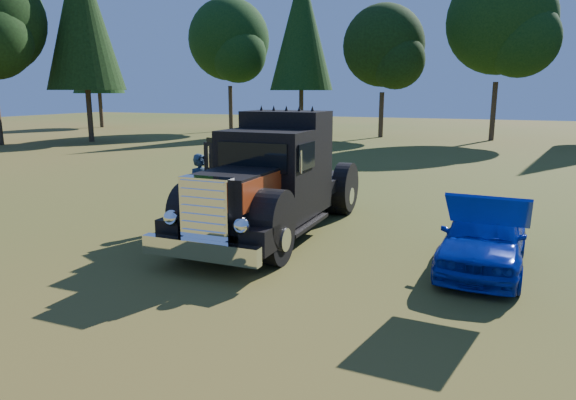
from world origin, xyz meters
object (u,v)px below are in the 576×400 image
(hotrod_coupe, at_px, (484,236))
(spectator_far, at_px, (227,191))
(spectator_near, at_px, (202,189))
(distant_teal_car, at_px, (286,129))
(diamond_t_truck, at_px, (272,183))

(hotrod_coupe, xyz_separation_m, spectator_far, (-6.55, 1.28, 0.20))
(spectator_near, height_order, distant_teal_car, spectator_near)
(hotrod_coupe, height_order, distant_teal_car, hotrod_coupe)
(spectator_near, relative_size, spectator_far, 1.09)
(hotrod_coupe, distance_m, spectator_near, 7.18)
(diamond_t_truck, relative_size, spectator_near, 3.81)
(diamond_t_truck, relative_size, hotrod_coupe, 1.73)
(diamond_t_truck, bearing_deg, spectator_near, 173.36)
(spectator_far, distance_m, distant_teal_car, 25.95)
(diamond_t_truck, bearing_deg, hotrod_coupe, -7.63)
(diamond_t_truck, bearing_deg, spectator_far, 159.09)
(spectator_far, xyz_separation_m, distant_teal_car, (-8.67, 24.46, -0.18))
(diamond_t_truck, height_order, distant_teal_car, diamond_t_truck)
(spectator_far, bearing_deg, hotrod_coupe, -90.82)
(diamond_t_truck, distance_m, distant_teal_car, 27.12)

